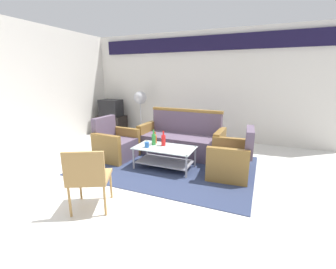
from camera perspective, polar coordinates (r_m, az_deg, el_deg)
name	(u,v)px	position (r m, az deg, el deg)	size (l,w,h in m)	color
ground_plane	(153,183)	(3.76, -3.78, -12.09)	(14.00, 14.00, 0.00)	silver
wall_back	(203,84)	(6.25, 8.88, 12.45)	(6.52, 0.19, 2.80)	silver
wall_left	(0,91)	(5.60, -36.42, 8.84)	(0.12, 6.20, 2.80)	silver
rug	(168,165)	(4.43, -0.05, -7.74)	(3.16, 2.27, 0.01)	#2D3856
couch	(182,140)	(4.98, 3.41, -1.46)	(1.82, 0.80, 0.96)	#5B4C60
armchair_left	(116,145)	(4.85, -13.01, -2.58)	(0.74, 0.80, 0.85)	#5B4C60
armchair_right	(231,160)	(4.06, 15.44, -6.16)	(0.75, 0.81, 0.85)	#5B4C60
coffee_table	(165,154)	(4.23, -0.86, -5.00)	(1.10, 0.60, 0.40)	silver
bottle_green	(154,139)	(4.31, -3.60, -1.18)	(0.08, 0.08, 0.29)	#2D8C38
bottle_orange	(155,139)	(4.41, -3.25, -1.13)	(0.06, 0.06, 0.23)	#D85919
bottle_red	(163,140)	(4.25, -1.15, -1.40)	(0.08, 0.08, 0.28)	red
cup	(147,145)	(4.18, -5.32, -2.55)	(0.08, 0.08, 0.10)	#2659A5
tv_stand	(112,124)	(7.09, -13.85, 2.51)	(0.80, 0.50, 0.52)	black
television	(111,108)	(7.01, -14.08, 6.52)	(0.60, 0.45, 0.48)	black
pedestal_fan	(140,100)	(6.48, -6.97, 8.48)	(0.36, 0.36, 1.27)	#2D2D33
wicker_chair	(88,175)	(3.02, -19.43, -9.52)	(0.64, 0.64, 0.84)	#AD844C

